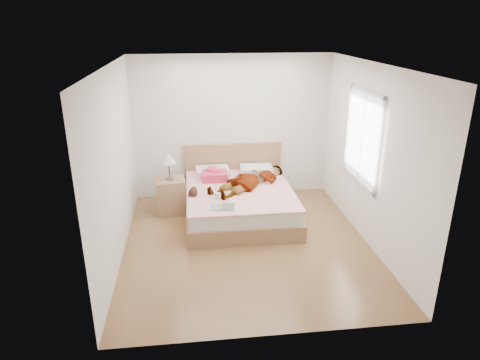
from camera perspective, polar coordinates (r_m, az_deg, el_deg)
The scene contains 11 objects.
ground at distance 6.47m, azimuth 0.91°, elevation -8.46°, with size 4.00×4.00×0.00m, color #4E2F18.
woman at distance 7.27m, azimuth 1.44°, elevation 0.33°, with size 0.63×1.67×0.23m, color silver.
hair at distance 7.66m, azimuth -3.27°, elevation 0.77°, with size 0.40×0.49×0.07m, color black.
phone at distance 7.57m, azimuth -2.74°, elevation 1.66°, with size 0.04×0.09×0.01m, color silver.
room_shell at distance 6.64m, azimuth 16.06°, elevation 5.45°, with size 4.00×4.00×4.00m.
bed at distance 7.27m, azimuth -0.18°, elevation -2.62°, with size 1.80×2.08×1.00m.
towel at distance 7.49m, azimuth -3.44°, elevation 0.75°, with size 0.45×0.39×0.23m.
magazine at distance 6.40m, azimuth -2.41°, elevation -3.62°, with size 0.43×0.31×0.02m.
coffee_mug at distance 6.73m, azimuth -3.13°, elevation -2.04°, with size 0.12×0.10×0.09m.
plush_toy at distance 6.85m, azimuth -6.27°, elevation -1.53°, with size 0.17×0.24×0.13m.
nightstand at distance 7.43m, azimuth -9.22°, elevation -1.74°, with size 0.54×0.49×1.07m.
Camera 1 is at (-0.78, -5.60, 3.15)m, focal length 32.00 mm.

